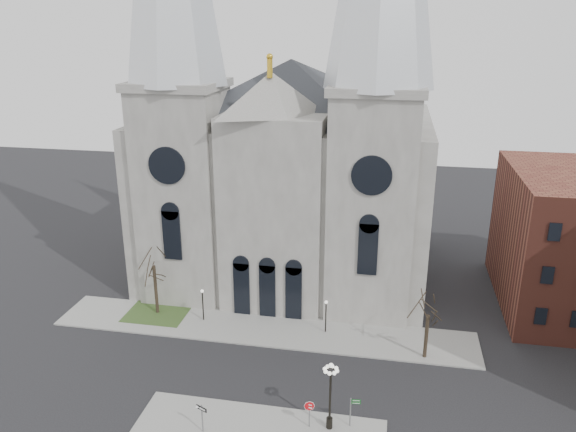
% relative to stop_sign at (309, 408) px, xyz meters
% --- Properties ---
extents(ground, '(160.00, 160.00, 0.00)m').
position_rel_stop_sign_xyz_m(ground, '(-6.49, 1.71, -1.71)').
color(ground, black).
rests_on(ground, ground).
extents(sidewalk_far, '(40.00, 6.00, 0.14)m').
position_rel_stop_sign_xyz_m(sidewalk_far, '(-6.49, 12.71, -1.64)').
color(sidewalk_far, gray).
rests_on(sidewalk_far, ground).
extents(grass_patch, '(6.00, 5.00, 0.18)m').
position_rel_stop_sign_xyz_m(grass_patch, '(-17.49, 13.71, -1.62)').
color(grass_patch, '#344F21').
rests_on(grass_patch, ground).
extents(cathedral, '(33.00, 26.66, 54.00)m').
position_rel_stop_sign_xyz_m(cathedral, '(-6.49, 24.57, 16.77)').
color(cathedral, gray).
rests_on(cathedral, ground).
extents(tree_left, '(3.20, 3.20, 7.50)m').
position_rel_stop_sign_xyz_m(tree_left, '(-17.49, 13.71, 3.87)').
color(tree_left, black).
rests_on(tree_left, ground).
extents(tree_right, '(3.20, 3.20, 6.00)m').
position_rel_stop_sign_xyz_m(tree_right, '(8.51, 10.71, 2.75)').
color(tree_right, black).
rests_on(tree_right, ground).
extents(ped_lamp_left, '(0.32, 0.32, 3.26)m').
position_rel_stop_sign_xyz_m(ped_lamp_left, '(-12.49, 13.21, 0.62)').
color(ped_lamp_left, black).
rests_on(ped_lamp_left, sidewalk_far).
extents(ped_lamp_right, '(0.32, 0.32, 3.26)m').
position_rel_stop_sign_xyz_m(ped_lamp_right, '(-0.49, 13.21, 0.62)').
color(ped_lamp_right, black).
rests_on(ped_lamp_right, sidewalk_far).
extents(stop_sign, '(0.78, 0.17, 2.18)m').
position_rel_stop_sign_xyz_m(stop_sign, '(0.00, 0.00, 0.00)').
color(stop_sign, slate).
rests_on(stop_sign, sidewalk_near).
extents(globe_lamp, '(1.27, 1.27, 5.38)m').
position_rel_stop_sign_xyz_m(globe_lamp, '(1.43, 0.15, 1.81)').
color(globe_lamp, black).
rests_on(globe_lamp, sidewalk_near).
extents(one_way_sign, '(0.91, 0.45, 2.24)m').
position_rel_stop_sign_xyz_m(one_way_sign, '(-7.35, -1.92, -0.07)').
color(one_way_sign, slate).
rests_on(one_way_sign, sidewalk_near).
extents(street_name_sign, '(0.75, 0.16, 2.35)m').
position_rel_stop_sign_xyz_m(street_name_sign, '(2.95, 0.65, -0.19)').
color(street_name_sign, slate).
rests_on(street_name_sign, sidewalk_near).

